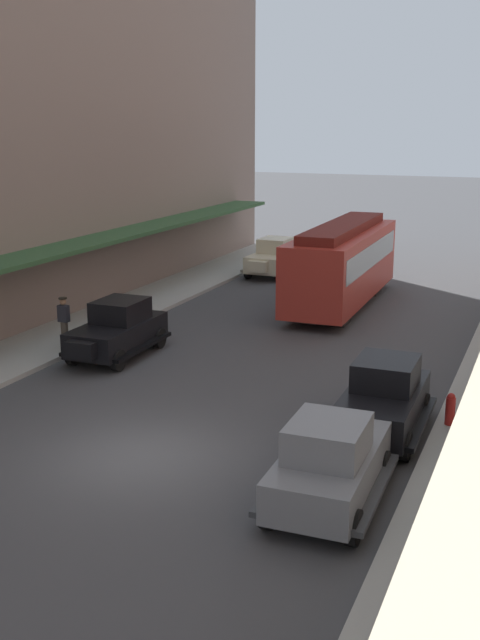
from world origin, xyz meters
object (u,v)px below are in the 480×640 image
object	(u,v)px
parked_car_2	(274,256)
parked_car_1	(118,328)
parked_car_3	(383,397)
fire_hydrant	(450,409)
parked_car_0	(330,460)
streetcar	(342,261)
pedestrian_3	(64,321)

from	to	relation	value
parked_car_2	parked_car_1	bearing A→B (deg)	-89.75
parked_car_3	fire_hydrant	bearing A→B (deg)	28.71
parked_car_0	parked_car_2	size ratio (longest dim) A/B	1.00
parked_car_1	parked_car_2	world-z (taller)	same
parked_car_1	streetcar	size ratio (longest dim) A/B	0.44
parked_car_2	parked_car_3	world-z (taller)	same
streetcar	pedestrian_3	size ratio (longest dim) A/B	5.77
fire_hydrant	parked_car_3	bearing A→B (deg)	-151.29
parked_car_1	parked_car_3	distance (m)	9.91
fire_hydrant	parked_car_1	bearing A→B (deg)	168.17
streetcar	pedestrian_3	bearing A→B (deg)	-124.53
parked_car_1	parked_car_3	bearing A→B (deg)	-18.31
parked_car_0	parked_car_3	size ratio (longest dim) A/B	1.00
streetcar	fire_hydrant	world-z (taller)	streetcar
pedestrian_3	streetcar	bearing A→B (deg)	55.47
parked_car_3	streetcar	xyz separation A→B (m)	(-4.55, 12.86, 0.96)
parked_car_0	fire_hydrant	size ratio (longest dim) A/B	5.23
parked_car_1	streetcar	bearing A→B (deg)	63.53
parked_car_2	fire_hydrant	bearing A→B (deg)	-57.55
parked_car_0	streetcar	bearing A→B (deg)	104.49
parked_car_2	fire_hydrant	world-z (taller)	parked_car_2
parked_car_2	streetcar	size ratio (longest dim) A/B	0.44
parked_car_2	streetcar	xyz separation A→B (m)	(4.92, -5.23, 0.96)
fire_hydrant	pedestrian_3	world-z (taller)	pedestrian_3
parked_car_1	fire_hydrant	xyz separation A→B (m)	(10.91, -2.29, -0.38)
parked_car_3	pedestrian_3	distance (m)	11.75
streetcar	pedestrian_3	world-z (taller)	streetcar
streetcar	pedestrian_3	distance (m)	12.06
pedestrian_3	parked_car_1	bearing A→B (deg)	4.80
parked_car_3	pedestrian_3	size ratio (longest dim) A/B	2.56
parked_car_1	pedestrian_3	xyz separation A→B (m)	(-1.97, -0.17, 0.07)
pedestrian_3	parked_car_2	bearing A→B (deg)	82.84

